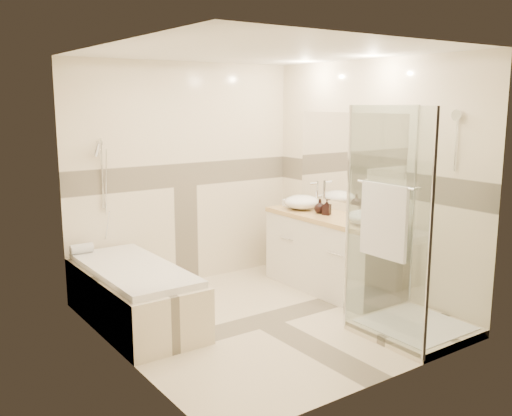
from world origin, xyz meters
TOP-DOWN VIEW (x-y plane):
  - room at (0.06, 0.01)m, footprint 2.82×3.02m
  - bathtub at (-1.02, 0.65)m, footprint 0.75×1.70m
  - vanity at (1.12, 0.30)m, footprint 0.58×1.62m
  - shower_enclosure at (0.83, -0.97)m, footprint 0.96×0.93m
  - vessel_sink_near at (1.10, 0.76)m, footprint 0.41×0.41m
  - vessel_sink_far at (1.10, -0.24)m, footprint 0.37×0.37m
  - faucet_near at (1.32, 0.76)m, footprint 0.12×0.03m
  - faucet_far at (1.32, -0.24)m, footprint 0.11×0.03m
  - amenity_bottle_a at (1.10, 0.34)m, footprint 0.11×0.11m
  - amenity_bottle_b at (1.10, 0.45)m, footprint 0.16×0.16m
  - folded_towels at (1.10, 0.95)m, footprint 0.19×0.26m
  - rolled_towel at (-1.27, 1.36)m, footprint 0.22×0.10m

SIDE VIEW (x-z plane):
  - bathtub at x=-1.02m, z-range 0.03..0.59m
  - vanity at x=1.12m, z-range 0.00..0.85m
  - shower_enclosure at x=0.83m, z-range -0.51..1.53m
  - rolled_towel at x=-1.27m, z-range 0.56..0.66m
  - folded_towels at x=1.10m, z-range 0.85..0.92m
  - vessel_sink_far at x=1.10m, z-range 0.85..1.00m
  - amenity_bottle_b at x=1.10m, z-range 0.85..1.01m
  - vessel_sink_near at x=1.10m, z-range 0.85..1.01m
  - amenity_bottle_a at x=1.10m, z-range 0.85..1.03m
  - faucet_far at x=1.32m, z-range 0.87..1.15m
  - faucet_near at x=1.32m, z-range 0.87..1.18m
  - room at x=0.06m, z-range 0.00..2.52m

